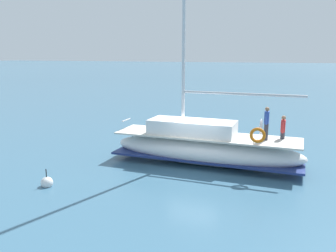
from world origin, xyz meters
name	(u,v)px	position (x,y,z in m)	size (l,w,h in m)	color
ground_plane	(197,164)	(0.00, 0.00, 0.00)	(400.00, 400.00, 0.00)	#38607A
main_sailboat	(204,146)	(0.25, -0.29, 0.91)	(2.57, 9.63, 13.78)	white
mooring_buoy	(47,183)	(-5.02, 5.12, 0.15)	(0.50, 0.50, 0.85)	silver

